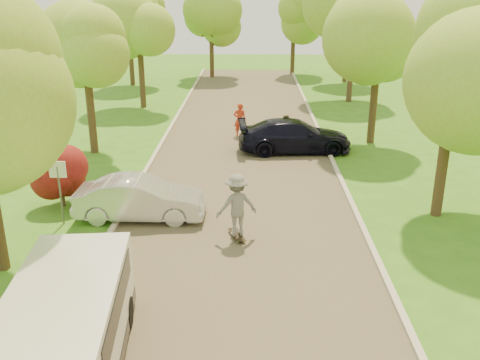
# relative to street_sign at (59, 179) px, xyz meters

# --- Properties ---
(ground) EXTENTS (100.00, 100.00, 0.00)m
(ground) POSITION_rel_street_sign_xyz_m (5.80, -4.00, -1.56)
(ground) COLOR #36701A
(ground) RESTS_ON ground
(road) EXTENTS (8.00, 60.00, 0.01)m
(road) POSITION_rel_street_sign_xyz_m (5.80, 4.00, -1.56)
(road) COLOR #4C4438
(road) RESTS_ON ground
(curb_left) EXTENTS (0.18, 60.00, 0.12)m
(curb_left) POSITION_rel_street_sign_xyz_m (1.75, 4.00, -1.50)
(curb_left) COLOR #B2AD9E
(curb_left) RESTS_ON ground
(curb_right) EXTENTS (0.18, 60.00, 0.12)m
(curb_right) POSITION_rel_street_sign_xyz_m (9.85, 4.00, -1.50)
(curb_right) COLOR #B2AD9E
(curb_right) RESTS_ON ground
(street_sign) EXTENTS (0.55, 0.06, 2.17)m
(street_sign) POSITION_rel_street_sign_xyz_m (0.00, 0.00, 0.00)
(street_sign) COLOR #59595E
(street_sign) RESTS_ON ground
(red_shrub) EXTENTS (1.70, 1.70, 1.95)m
(red_shrub) POSITION_rel_street_sign_xyz_m (-0.50, 1.50, -0.47)
(red_shrub) COLOR #382619
(red_shrub) RESTS_ON ground
(tree_l_midb) EXTENTS (4.30, 4.20, 6.62)m
(tree_l_midb) POSITION_rel_street_sign_xyz_m (-1.01, 8.00, 3.02)
(tree_l_midb) COLOR #382619
(tree_l_midb) RESTS_ON ground
(tree_l_far) EXTENTS (4.92, 4.80, 7.79)m
(tree_l_far) POSITION_rel_street_sign_xyz_m (-0.59, 18.00, 3.90)
(tree_l_far) COLOR #382619
(tree_l_far) RESTS_ON ground
(tree_r_mida) EXTENTS (5.13, 5.00, 7.95)m
(tree_r_mida) POSITION_rel_street_sign_xyz_m (12.82, 1.00, 3.97)
(tree_r_mida) COLOR #382619
(tree_r_mida) RESTS_ON ground
(tree_r_midb) EXTENTS (4.51, 4.40, 7.01)m
(tree_r_midb) POSITION_rel_street_sign_xyz_m (12.40, 10.00, 3.32)
(tree_r_midb) COLOR #382619
(tree_r_midb) RESTS_ON ground
(tree_r_far) EXTENTS (5.33, 5.20, 8.34)m
(tree_r_far) POSITION_rel_street_sign_xyz_m (13.03, 20.00, 4.27)
(tree_r_far) COLOR #382619
(tree_r_far) RESTS_ON ground
(tree_bg_a) EXTENTS (5.12, 5.00, 7.72)m
(tree_bg_a) POSITION_rel_street_sign_xyz_m (-2.98, 26.00, 3.75)
(tree_bg_a) COLOR #382619
(tree_bg_a) RESTS_ON ground
(tree_bg_b) EXTENTS (5.12, 5.00, 7.95)m
(tree_bg_b) POSITION_rel_street_sign_xyz_m (14.02, 28.00, 3.97)
(tree_bg_b) COLOR #382619
(tree_bg_b) RESTS_ON ground
(tree_bg_c) EXTENTS (4.92, 4.80, 7.33)m
(tree_bg_c) POSITION_rel_street_sign_xyz_m (3.01, 30.00, 3.46)
(tree_bg_c) COLOR #382619
(tree_bg_c) RESTS_ON ground
(tree_bg_d) EXTENTS (5.12, 5.00, 7.72)m
(tree_bg_d) POSITION_rel_street_sign_xyz_m (10.02, 32.00, 3.75)
(tree_bg_d) COLOR #382619
(tree_bg_d) RESTS_ON ground
(minivan) EXTENTS (2.61, 5.52, 1.99)m
(minivan) POSITION_rel_street_sign_xyz_m (2.60, -7.38, -0.52)
(minivan) COLOR white
(minivan) RESTS_ON ground
(silver_sedan) EXTENTS (4.35, 1.54, 1.43)m
(silver_sedan) POSITION_rel_street_sign_xyz_m (2.50, 0.48, -0.85)
(silver_sedan) COLOR silver
(silver_sedan) RESTS_ON ground
(dark_sedan) EXTENTS (5.43, 2.53, 1.53)m
(dark_sedan) POSITION_rel_street_sign_xyz_m (8.25, 8.34, -0.80)
(dark_sedan) COLOR black
(dark_sedan) RESTS_ON ground
(longboard) EXTENTS (0.60, 1.06, 0.12)m
(longboard) POSITION_rel_street_sign_xyz_m (5.78, -0.97, -1.45)
(longboard) COLOR black
(longboard) RESTS_ON ground
(skateboarder) EXTENTS (1.46, 1.12, 1.99)m
(skateboarder) POSITION_rel_street_sign_xyz_m (5.78, -0.97, -0.44)
(skateboarder) COLOR slate
(skateboarder) RESTS_ON longboard
(person_striped) EXTENTS (0.67, 0.46, 1.75)m
(person_striped) POSITION_rel_street_sign_xyz_m (5.61, 11.03, -0.69)
(person_striped) COLOR #B7301B
(person_striped) RESTS_ON ground
(person_olive) EXTENTS (0.97, 0.91, 1.60)m
(person_olive) POSITION_rel_street_sign_xyz_m (7.83, 9.02, -0.77)
(person_olive) COLOR #2C2F1C
(person_olive) RESTS_ON ground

